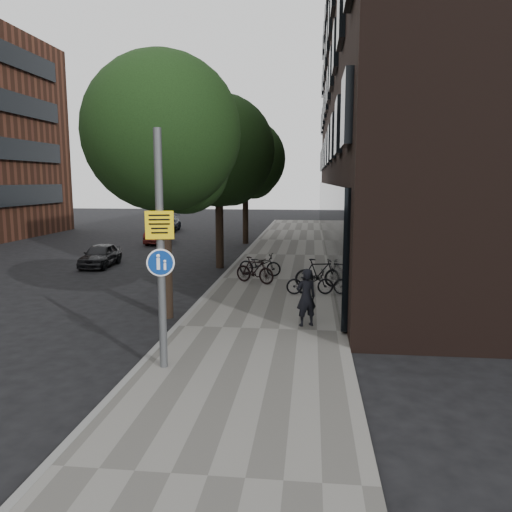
# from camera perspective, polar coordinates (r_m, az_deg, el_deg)

# --- Properties ---
(ground) EXTENTS (120.00, 120.00, 0.00)m
(ground) POSITION_cam_1_polar(r_m,az_deg,el_deg) (10.22, -2.99, -14.25)
(ground) COLOR black
(ground) RESTS_ON ground
(sidewalk) EXTENTS (4.50, 60.00, 0.12)m
(sidewalk) POSITION_cam_1_polar(r_m,az_deg,el_deg) (19.73, 2.44, -2.83)
(sidewalk) COLOR slate
(sidewalk) RESTS_ON ground
(curb_edge) EXTENTS (0.15, 60.00, 0.13)m
(curb_edge) POSITION_cam_1_polar(r_m,az_deg,el_deg) (20.00, -4.01, -2.67)
(curb_edge) COLOR slate
(curb_edge) RESTS_ON ground
(building_right_dark_brick) EXTENTS (12.00, 40.00, 18.00)m
(building_right_dark_brick) POSITION_cam_1_polar(r_m,az_deg,el_deg) (32.45, 19.52, 17.05)
(building_right_dark_brick) COLOR black
(building_right_dark_brick) RESTS_ON ground
(street_tree_near) EXTENTS (4.40, 4.40, 7.50)m
(street_tree_near) POSITION_cam_1_polar(r_m,az_deg,el_deg) (14.56, -10.21, 12.96)
(street_tree_near) COLOR black
(street_tree_near) RESTS_ON ground
(street_tree_mid) EXTENTS (5.00, 5.00, 7.80)m
(street_tree_mid) POSITION_cam_1_polar(r_m,az_deg,el_deg) (22.83, -4.04, 11.46)
(street_tree_mid) COLOR black
(street_tree_mid) RESTS_ON ground
(street_tree_far) EXTENTS (5.00, 5.00, 7.80)m
(street_tree_far) POSITION_cam_1_polar(r_m,az_deg,el_deg) (31.72, -1.06, 10.67)
(street_tree_far) COLOR black
(street_tree_far) RESTS_ON ground
(signpost) EXTENTS (0.56, 0.16, 4.87)m
(signpost) POSITION_cam_1_polar(r_m,az_deg,el_deg) (10.25, -10.85, 0.66)
(signpost) COLOR #595B5E
(signpost) RESTS_ON sidewalk
(pedestrian) EXTENTS (0.67, 0.57, 1.55)m
(pedestrian) POSITION_cam_1_polar(r_m,az_deg,el_deg) (13.37, 5.75, -4.73)
(pedestrian) COLOR black
(pedestrian) RESTS_ON sidewalk
(parked_bike_facade_near) EXTENTS (1.68, 0.78, 0.85)m
(parked_bike_facade_near) POSITION_cam_1_polar(r_m,az_deg,el_deg) (17.13, 6.18, -2.98)
(parked_bike_facade_near) COLOR black
(parked_bike_facade_near) RESTS_ON sidewalk
(parked_bike_facade_far) EXTENTS (1.84, 0.88, 1.06)m
(parked_bike_facade_far) POSITION_cam_1_polar(r_m,az_deg,el_deg) (18.23, 7.22, -1.94)
(parked_bike_facade_far) COLOR black
(parked_bike_facade_far) RESTS_ON sidewalk
(parked_bike_curb_near) EXTENTS (1.84, 0.92, 0.93)m
(parked_bike_curb_near) POSITION_cam_1_polar(r_m,az_deg,el_deg) (20.37, 0.45, -0.96)
(parked_bike_curb_near) COLOR black
(parked_bike_curb_near) RESTS_ON sidewalk
(parked_bike_curb_far) EXTENTS (1.70, 1.15, 1.00)m
(parked_bike_curb_far) POSITION_cam_1_polar(r_m,az_deg,el_deg) (18.86, -0.14, -1.62)
(parked_bike_curb_far) COLOR black
(parked_bike_curb_far) RESTS_ON sidewalk
(parked_car_near) EXTENTS (1.43, 3.19, 1.07)m
(parked_car_near) POSITION_cam_1_polar(r_m,az_deg,el_deg) (24.34, -17.36, 0.10)
(parked_car_near) COLOR black
(parked_car_near) RESTS_ON ground
(parked_car_mid) EXTENTS (1.77, 3.82, 1.21)m
(parked_car_mid) POSITION_cam_1_polar(r_m,az_deg,el_deg) (32.49, -11.10, 2.51)
(parked_car_mid) COLOR maroon
(parked_car_mid) RESTS_ON ground
(parked_car_far) EXTENTS (2.23, 4.40, 1.23)m
(parked_car_far) POSITION_cam_1_polar(r_m,az_deg,el_deg) (40.19, -10.07, 3.69)
(parked_car_far) COLOR black
(parked_car_far) RESTS_ON ground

